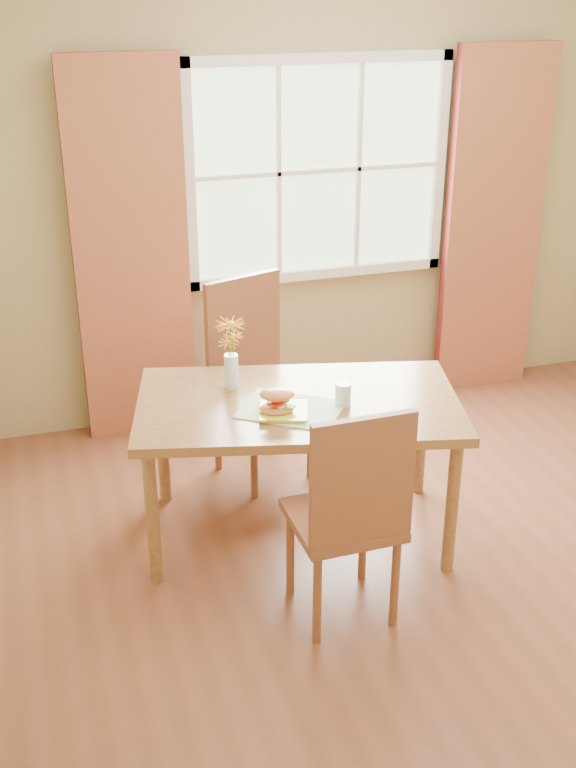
{
  "coord_description": "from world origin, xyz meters",
  "views": [
    {
      "loc": [
        -1.76,
        -3.18,
        2.6
      ],
      "look_at": [
        -0.65,
        0.38,
        0.86
      ],
      "focal_mm": 42.0,
      "sensor_mm": 36.0,
      "label": 1
    }
  ],
  "objects_px": {
    "water_glass": "(343,395)",
    "flower_vase": "(231,347)",
    "dining_table": "(298,415)",
    "chair_far": "(253,369)",
    "chair_near": "(351,510)",
    "croissant_sandwich": "(277,401)"
  },
  "relations": [
    {
      "from": "chair_near",
      "to": "flower_vase",
      "type": "xyz_separation_m",
      "value": [
        -0.27,
        0.95,
        0.38
      ]
    },
    {
      "from": "dining_table",
      "to": "water_glass",
      "type": "relative_size",
      "value": 15.15
    },
    {
      "from": "dining_table",
      "to": "flower_vase",
      "type": "height_order",
      "value": "flower_vase"
    },
    {
      "from": "water_glass",
      "to": "flower_vase",
      "type": "height_order",
      "value": "flower_vase"
    },
    {
      "from": "dining_table",
      "to": "croissant_sandwich",
      "type": "distance_m",
      "value": 0.24
    },
    {
      "from": "dining_table",
      "to": "flower_vase",
      "type": "bearing_deg",
      "value": 151.73
    },
    {
      "from": "dining_table",
      "to": "flower_vase",
      "type": "xyz_separation_m",
      "value": [
        -0.26,
        0.24,
        0.29
      ]
    },
    {
      "from": "chair_far",
      "to": "flower_vase",
      "type": "height_order",
      "value": "chair_far"
    },
    {
      "from": "water_glass",
      "to": "flower_vase",
      "type": "distance_m",
      "value": 0.59
    },
    {
      "from": "chair_far",
      "to": "dining_table",
      "type": "bearing_deg",
      "value": -105.61
    },
    {
      "from": "chair_far",
      "to": "water_glass",
      "type": "bearing_deg",
      "value": -93.4
    },
    {
      "from": "dining_table",
      "to": "chair_near",
      "type": "xyz_separation_m",
      "value": [
        0.0,
        -0.71,
        -0.09
      ]
    },
    {
      "from": "chair_far",
      "to": "croissant_sandwich",
      "type": "height_order",
      "value": "chair_far"
    },
    {
      "from": "chair_near",
      "to": "water_glass",
      "type": "relative_size",
      "value": 9.45
    },
    {
      "from": "dining_table",
      "to": "croissant_sandwich",
      "type": "height_order",
      "value": "croissant_sandwich"
    },
    {
      "from": "croissant_sandwich",
      "to": "flower_vase",
      "type": "bearing_deg",
      "value": 125.28
    },
    {
      "from": "dining_table",
      "to": "chair_far",
      "type": "distance_m",
      "value": 0.71
    },
    {
      "from": "croissant_sandwich",
      "to": "flower_vase",
      "type": "distance_m",
      "value": 0.41
    },
    {
      "from": "croissant_sandwich",
      "to": "flower_vase",
      "type": "relative_size",
      "value": 0.53
    },
    {
      "from": "water_glass",
      "to": "flower_vase",
      "type": "bearing_deg",
      "value": 142.55
    },
    {
      "from": "chair_near",
      "to": "chair_far",
      "type": "distance_m",
      "value": 1.42
    },
    {
      "from": "chair_near",
      "to": "water_glass",
      "type": "distance_m",
      "value": 0.67
    }
  ]
}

